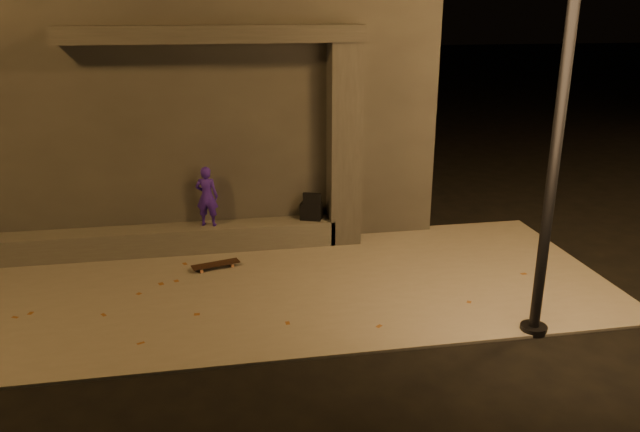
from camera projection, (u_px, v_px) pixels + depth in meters
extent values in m
plane|color=black|center=(275.00, 355.00, 7.95)|extent=(120.00, 120.00, 0.00)
cube|color=slate|center=(261.00, 287.00, 9.81)|extent=(11.00, 4.40, 0.04)
cube|color=#3D3A38|center=(190.00, 87.00, 13.00)|extent=(9.00, 5.00, 5.20)
cube|color=#56534E|center=(168.00, 239.00, 11.10)|extent=(6.00, 0.55, 0.45)
cube|color=#3D3A38|center=(344.00, 146.00, 11.13)|extent=(0.55, 0.55, 3.60)
cube|color=#3D3A38|center=(213.00, 34.00, 10.19)|extent=(5.00, 0.70, 0.28)
imported|color=#391AA9|center=(207.00, 196.00, 10.98)|extent=(0.45, 0.36, 1.08)
cube|color=black|center=(311.00, 211.00, 11.42)|extent=(0.44, 0.36, 0.31)
cube|color=black|center=(311.00, 197.00, 11.33)|extent=(0.32, 0.16, 0.22)
cube|color=black|center=(216.00, 264.00, 10.42)|extent=(0.82, 0.41, 0.02)
cylinder|color=#D18353|center=(230.00, 263.00, 10.61)|extent=(0.06, 0.05, 0.06)
cylinder|color=#D18353|center=(232.00, 266.00, 10.48)|extent=(0.06, 0.05, 0.06)
cylinder|color=#D18353|center=(199.00, 268.00, 10.40)|extent=(0.06, 0.05, 0.06)
cylinder|color=#D18353|center=(202.00, 271.00, 10.26)|extent=(0.06, 0.05, 0.06)
cube|color=#99999E|center=(231.00, 262.00, 10.54)|extent=(0.09, 0.17, 0.02)
cube|color=#99999E|center=(200.00, 268.00, 10.32)|extent=(0.09, 0.17, 0.02)
cylinder|color=black|center=(563.00, 89.00, 7.45)|extent=(0.14, 0.14, 6.55)
cylinder|color=black|center=(533.00, 329.00, 8.49)|extent=(0.36, 0.36, 0.10)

